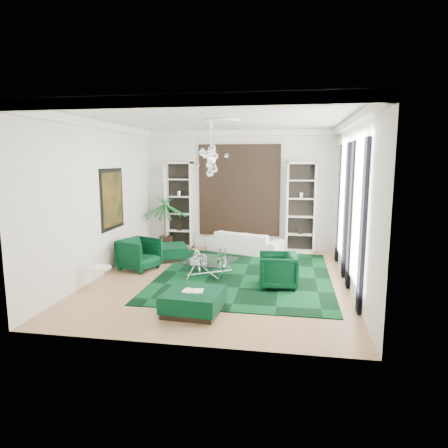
% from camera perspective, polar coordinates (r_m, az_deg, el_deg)
% --- Properties ---
extents(floor, '(6.00, 7.00, 0.02)m').
position_cam_1_polar(floor, '(9.76, -0.56, -8.00)').
color(floor, tan).
rests_on(floor, ground).
extents(ceiling, '(6.00, 7.00, 0.02)m').
position_cam_1_polar(ceiling, '(9.37, -0.59, 14.93)').
color(ceiling, white).
rests_on(ceiling, ground).
extents(wall_back, '(6.00, 0.02, 3.80)m').
position_cam_1_polar(wall_back, '(12.83, 2.22, 4.84)').
color(wall_back, silver).
rests_on(wall_back, ground).
extents(wall_front, '(6.00, 0.02, 3.80)m').
position_cam_1_polar(wall_front, '(5.98, -6.55, -0.25)').
color(wall_front, silver).
rests_on(wall_front, ground).
extents(wall_left, '(0.02, 7.00, 3.80)m').
position_cam_1_polar(wall_left, '(10.34, -17.26, 3.38)').
color(wall_left, silver).
rests_on(wall_left, ground).
extents(wall_right, '(0.02, 7.00, 3.80)m').
position_cam_1_polar(wall_right, '(9.32, 17.97, 2.75)').
color(wall_right, silver).
rests_on(wall_right, ground).
extents(crown_molding, '(6.00, 7.00, 0.18)m').
position_cam_1_polar(crown_molding, '(9.36, -0.59, 14.26)').
color(crown_molding, white).
rests_on(crown_molding, ceiling).
extents(ceiling_medallion, '(0.90, 0.90, 0.05)m').
position_cam_1_polar(ceiling_medallion, '(9.66, -0.27, 14.52)').
color(ceiling_medallion, white).
rests_on(ceiling_medallion, ceiling).
extents(tapestry, '(2.50, 0.06, 2.80)m').
position_cam_1_polar(tapestry, '(12.78, 2.19, 4.82)').
color(tapestry, black).
rests_on(tapestry, wall_back).
extents(shelving_left, '(0.90, 0.38, 2.80)m').
position_cam_1_polar(shelving_left, '(13.08, -6.43, 2.67)').
color(shelving_left, white).
rests_on(shelving_left, floor).
extents(shelving_right, '(0.90, 0.38, 2.80)m').
position_cam_1_polar(shelving_right, '(12.57, 10.93, 2.30)').
color(shelving_right, white).
rests_on(shelving_right, floor).
extents(painting, '(0.04, 1.30, 1.60)m').
position_cam_1_polar(painting, '(10.86, -15.64, 3.45)').
color(painting, black).
rests_on(painting, wall_left).
extents(window_near, '(0.03, 1.10, 2.90)m').
position_cam_1_polar(window_near, '(8.44, 18.70, 2.08)').
color(window_near, white).
rests_on(window_near, wall_right).
extents(curtain_near_a, '(0.07, 0.30, 3.25)m').
position_cam_1_polar(curtain_near_a, '(7.70, 19.24, -0.47)').
color(curtain_near_a, black).
rests_on(curtain_near_a, floor).
extents(curtain_near_b, '(0.07, 0.30, 3.25)m').
position_cam_1_polar(curtain_near_b, '(9.23, 17.66, 1.14)').
color(curtain_near_b, black).
rests_on(curtain_near_b, floor).
extents(window_far, '(0.03, 1.10, 2.90)m').
position_cam_1_polar(window_far, '(10.80, 16.74, 3.64)').
color(window_far, white).
rests_on(window_far, wall_right).
extents(curtain_far_a, '(0.07, 0.30, 3.25)m').
position_cam_1_polar(curtain_far_a, '(10.05, 17.01, 1.80)').
color(curtain_far_a, black).
rests_on(curtain_far_a, floor).
extents(curtain_far_b, '(0.07, 0.30, 3.25)m').
position_cam_1_polar(curtain_far_b, '(11.59, 16.05, 2.78)').
color(curtain_far_b, black).
rests_on(curtain_far_b, floor).
extents(rug, '(4.20, 5.00, 0.02)m').
position_cam_1_polar(rug, '(10.09, 2.95, -7.30)').
color(rug, black).
rests_on(rug, floor).
extents(sofa, '(2.46, 1.60, 0.67)m').
position_cam_1_polar(sofa, '(12.41, 3.09, -2.62)').
color(sofa, white).
rests_on(sofa, floor).
extents(armchair_left, '(1.17, 1.16, 0.83)m').
position_cam_1_polar(armchair_left, '(10.75, -12.02, -4.22)').
color(armchair_left, black).
rests_on(armchair_left, floor).
extents(armchair_right, '(0.93, 0.91, 0.78)m').
position_cam_1_polar(armchair_right, '(9.18, 7.69, -6.58)').
color(armchair_right, black).
rests_on(armchair_right, floor).
extents(coffee_table, '(1.38, 1.38, 0.39)m').
position_cam_1_polar(coffee_table, '(10.02, -2.03, -6.30)').
color(coffee_table, white).
rests_on(coffee_table, floor).
extents(ottoman_side, '(1.26, 1.26, 0.42)m').
position_cam_1_polar(ottoman_side, '(11.68, -7.76, -4.06)').
color(ottoman_side, black).
rests_on(ottoman_side, floor).
extents(ottoman_front, '(1.12, 1.12, 0.42)m').
position_cam_1_polar(ottoman_front, '(7.72, -4.40, -11.03)').
color(ottoman_front, black).
rests_on(ottoman_front, floor).
extents(book, '(0.40, 0.27, 0.03)m').
position_cam_1_polar(book, '(7.65, -4.42, -9.46)').
color(book, white).
rests_on(book, ottoman_front).
extents(side_table, '(0.62, 0.62, 0.48)m').
position_cam_1_polar(side_table, '(9.49, -17.24, -7.35)').
color(side_table, white).
rests_on(side_table, floor).
extents(palm, '(1.88, 1.88, 2.38)m').
position_cam_1_polar(palm, '(13.07, -8.41, 1.70)').
color(palm, '#176528').
rests_on(palm, floor).
extents(chandelier, '(1.00, 1.00, 0.74)m').
position_cam_1_polar(chandelier, '(9.39, -1.82, 9.05)').
color(chandelier, white).
rests_on(chandelier, ceiling).
extents(table_plant, '(0.15, 0.13, 0.25)m').
position_cam_1_polar(table_plant, '(9.66, -0.66, -4.90)').
color(table_plant, '#176528').
rests_on(table_plant, coffee_table).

